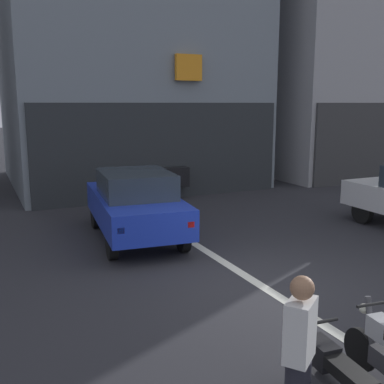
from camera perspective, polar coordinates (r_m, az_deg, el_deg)
ground_plane at (r=8.31m, az=8.97°, el=-11.67°), size 120.00×120.00×0.00m
lane_centre_line at (r=13.44m, az=-5.55°, el=-2.75°), size 0.20×18.00×0.01m
car_blue_crossing_near at (r=10.85m, az=-7.08°, el=-1.33°), size 2.20×4.27×1.64m
car_black_down_street at (r=17.03m, az=-5.52°, el=3.17°), size 2.10×4.23×1.64m
person_by_motorcycles at (r=4.61m, az=13.12°, el=-19.65°), size 0.42×0.39×1.67m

